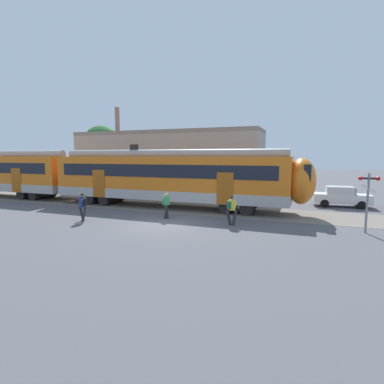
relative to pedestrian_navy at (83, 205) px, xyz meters
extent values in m
plane|color=#515156|center=(4.93, 1.07, -0.99)|extent=(160.00, 160.00, 0.00)
cube|color=slate|center=(-8.51, 6.18, -0.98)|extent=(80.00, 4.40, 0.01)
cube|color=#B2ADA8|center=(2.49, 6.18, 0.06)|extent=(18.00, 3.06, 0.70)
cube|color=orange|center=(2.49, 6.18, 1.61)|extent=(18.00, 3.00, 2.40)
cube|color=black|center=(2.49, 4.66, 1.81)|extent=(16.56, 0.03, 0.90)
cube|color=#AC5413|center=(7.44, 4.66, 0.76)|extent=(1.10, 0.04, 2.10)
cube|color=#AC5413|center=(-2.46, 4.66, 0.76)|extent=(1.10, 0.04, 2.10)
cylinder|color=gray|center=(2.49, 6.18, 2.99)|extent=(17.64, 0.70, 0.70)
cube|color=black|center=(-0.21, 6.18, 3.54)|extent=(0.70, 0.12, 0.40)
cylinder|color=black|center=(8.77, 6.18, -0.54)|extent=(0.90, 2.40, 0.90)
cylinder|color=black|center=(7.37, 6.18, -0.54)|extent=(0.90, 2.40, 0.90)
cylinder|color=black|center=(-2.39, 6.18, -0.54)|extent=(0.90, 2.40, 0.90)
cylinder|color=black|center=(-3.79, 6.18, -0.54)|extent=(0.90, 2.40, 0.90)
ellipsoid|color=orange|center=(12.04, 6.18, 1.26)|extent=(1.80, 2.85, 2.95)
cube|color=black|center=(12.39, 6.18, 1.86)|extent=(0.40, 2.40, 1.00)
cube|color=#AC5413|center=(-11.16, 4.66, 0.76)|extent=(1.10, 0.04, 2.10)
cylinder|color=black|center=(-9.83, 6.18, -0.54)|extent=(0.90, 2.40, 0.90)
cylinder|color=black|center=(-11.23, 6.18, -0.54)|extent=(0.90, 2.40, 0.90)
cylinder|color=#28282D|center=(-0.17, 0.07, -0.56)|extent=(0.37, 0.20, 0.87)
cylinder|color=#28282D|center=(0.13, -0.07, -0.56)|extent=(0.37, 0.20, 0.87)
cube|color=navy|center=(-0.02, 0.00, 0.15)|extent=(0.29, 0.39, 0.56)
cylinder|color=navy|center=(0.09, -0.21, 0.10)|extent=(0.26, 0.12, 0.52)
cylinder|color=navy|center=(-0.13, 0.20, 0.10)|extent=(0.26, 0.12, 0.52)
sphere|color=#9E7051|center=(-0.04, -0.01, 0.54)|extent=(0.22, 0.22, 0.22)
sphere|color=black|center=(-0.02, 0.00, 0.57)|extent=(0.20, 0.20, 0.20)
cube|color=black|center=(0.16, 0.02, 0.17)|extent=(0.20, 0.30, 0.40)
cylinder|color=#28282D|center=(4.38, 2.21, -0.56)|extent=(0.36, 0.35, 0.87)
cylinder|color=#28282D|center=(4.29, 2.53, -0.56)|extent=(0.36, 0.35, 0.87)
cube|color=#2D7F47|center=(4.34, 2.37, 0.15)|extent=(0.42, 0.43, 0.56)
cylinder|color=#2D7F47|center=(4.43, 2.58, 0.10)|extent=(0.24, 0.23, 0.52)
cylinder|color=#2D7F47|center=(4.25, 2.15, 0.10)|extent=(0.24, 0.23, 0.52)
sphere|color=tan|center=(4.35, 2.35, 0.54)|extent=(0.22, 0.22, 0.22)
sphere|color=black|center=(4.34, 2.37, 0.57)|extent=(0.20, 0.20, 0.20)
cylinder|color=#28282D|center=(8.68, 2.13, -0.56)|extent=(0.36, 0.35, 0.87)
cylinder|color=#28282D|center=(8.35, 2.06, -0.56)|extent=(0.36, 0.35, 0.87)
cube|color=gold|center=(8.51, 2.09, 0.15)|extent=(0.42, 0.43, 0.56)
cylinder|color=gold|center=(8.30, 2.20, 0.10)|extent=(0.24, 0.24, 0.52)
cylinder|color=gold|center=(8.72, 1.99, 0.10)|extent=(0.24, 0.24, 0.52)
sphere|color=#9E7051|center=(8.53, 2.11, 0.54)|extent=(0.22, 0.22, 0.22)
sphere|color=black|center=(8.51, 2.09, 0.57)|extent=(0.20, 0.20, 0.20)
cube|color=#235633|center=(8.38, 1.97, 0.17)|extent=(0.31, 0.31, 0.40)
cube|color=silver|center=(14.89, 11.10, -0.35)|extent=(4.08, 1.85, 0.68)
cube|color=silver|center=(14.74, 11.09, 0.27)|extent=(1.97, 1.54, 0.56)
cube|color=black|center=(15.69, 11.14, 0.23)|extent=(0.19, 1.37, 0.48)
cylinder|color=black|center=(16.09, 11.94, -0.69)|extent=(0.61, 0.23, 0.60)
cylinder|color=black|center=(16.17, 10.38, -0.69)|extent=(0.61, 0.23, 0.60)
cylinder|color=black|center=(13.61, 11.81, -0.69)|extent=(0.61, 0.23, 0.60)
cylinder|color=black|center=(13.70, 10.25, -0.69)|extent=(0.61, 0.23, 0.60)
cylinder|color=gray|center=(15.21, 2.83, 0.51)|extent=(0.11, 0.11, 3.00)
cube|color=black|center=(15.21, 2.83, 1.76)|extent=(0.80, 0.10, 0.10)
sphere|color=red|center=(14.83, 2.77, 1.76)|extent=(0.20, 0.20, 0.20)
sphere|color=red|center=(15.59, 2.77, 1.76)|extent=(0.20, 0.20, 0.20)
cube|color=white|center=(15.21, 2.80, 1.26)|extent=(0.72, 0.03, 0.48)
cube|color=gray|center=(-1.63, 14.76, 2.01)|extent=(19.92, 5.00, 6.00)
cube|color=gray|center=(-1.63, 14.76, 5.21)|extent=(19.92, 5.00, 0.40)
cylinder|color=#8C6656|center=(-7.61, 14.76, 6.61)|extent=(0.50, 0.50, 3.20)
cylinder|color=brown|center=(-11.67, 17.15, 0.97)|extent=(0.32, 0.32, 3.93)
sphere|color=#2D662D|center=(-11.67, 17.15, 4.45)|extent=(4.33, 4.33, 4.33)
camera|label=1|loc=(12.30, -14.04, 2.87)|focal=28.00mm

